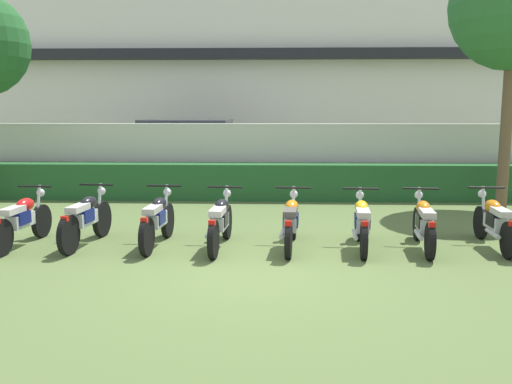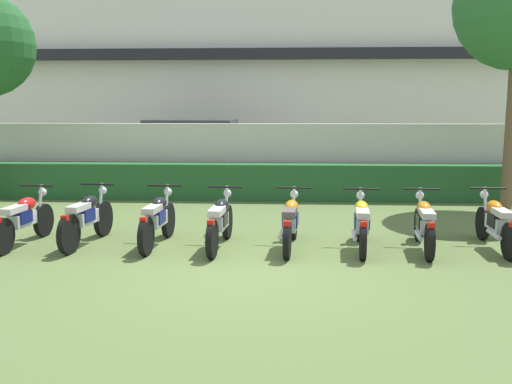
{
  "view_description": "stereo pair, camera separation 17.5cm",
  "coord_description": "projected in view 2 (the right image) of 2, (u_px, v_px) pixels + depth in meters",
  "views": [
    {
      "loc": [
        0.31,
        -7.56,
        2.29
      ],
      "look_at": [
        0.0,
        1.7,
        0.87
      ],
      "focal_mm": 39.17,
      "sensor_mm": 36.0,
      "label": 1
    },
    {
      "loc": [
        0.48,
        -7.55,
        2.29
      ],
      "look_at": [
        0.0,
        1.7,
        0.87
      ],
      "focal_mm": 39.17,
      "sensor_mm": 36.0,
      "label": 2
    }
  ],
  "objects": [
    {
      "name": "motorcycle_in_row_4",
      "position": [
        291.0,
        222.0,
        9.05
      ],
      "size": [
        0.6,
        1.89,
        0.94
      ],
      "rotation": [
        0.0,
        0.0,
        1.48
      ],
      "color": "black",
      "rests_on": "ground"
    },
    {
      "name": "hedge_row",
      "position": [
        265.0,
        182.0,
        13.85
      ],
      "size": [
        17.65,
        0.7,
        0.89
      ],
      "primitive_type": "cube",
      "color": "#235628",
      "rests_on": "ground"
    },
    {
      "name": "parked_car",
      "position": [
        196.0,
        150.0,
        17.4
      ],
      "size": [
        4.59,
        2.27,
        1.89
      ],
      "rotation": [
        0.0,
        0.0,
        -0.05
      ],
      "color": "silver",
      "rests_on": "ground"
    },
    {
      "name": "motorcycle_in_row_5",
      "position": [
        361.0,
        223.0,
        8.95
      ],
      "size": [
        0.6,
        1.81,
        0.95
      ],
      "rotation": [
        0.0,
        0.0,
        1.48
      ],
      "color": "black",
      "rests_on": "ground"
    },
    {
      "name": "motorcycle_in_row_7",
      "position": [
        496.0,
        223.0,
        8.99
      ],
      "size": [
        0.6,
        1.91,
        0.94
      ],
      "rotation": [
        0.0,
        0.0,
        1.53
      ],
      "color": "black",
      "rests_on": "ground"
    },
    {
      "name": "motorcycle_in_row_1",
      "position": [
        87.0,
        218.0,
        9.3
      ],
      "size": [
        0.6,
        1.89,
        0.97
      ],
      "rotation": [
        0.0,
        0.0,
        1.46
      ],
      "color": "black",
      "rests_on": "ground"
    },
    {
      "name": "motorcycle_in_row_6",
      "position": [
        424.0,
        223.0,
        8.93
      ],
      "size": [
        0.6,
        1.87,
        0.94
      ],
      "rotation": [
        0.0,
        0.0,
        1.46
      ],
      "color": "black",
      "rests_on": "ground"
    },
    {
      "name": "motorcycle_in_row_3",
      "position": [
        220.0,
        221.0,
        9.07
      ],
      "size": [
        0.6,
        1.92,
        0.95
      ],
      "rotation": [
        0.0,
        0.0,
        1.5
      ],
      "color": "black",
      "rests_on": "ground"
    },
    {
      "name": "motorcycle_in_row_2",
      "position": [
        157.0,
        219.0,
        9.22
      ],
      "size": [
        0.6,
        1.87,
        0.96
      ],
      "rotation": [
        0.0,
        0.0,
        1.5
      ],
      "color": "black",
      "rests_on": "ground"
    },
    {
      "name": "building",
      "position": [
        274.0,
        67.0,
        22.6
      ],
      "size": [
        23.23,
        6.5,
        7.77
      ],
      "color": "silver",
      "rests_on": "ground"
    },
    {
      "name": "ground",
      "position": [
        250.0,
        271.0,
        7.83
      ],
      "size": [
        60.0,
        60.0,
        0.0
      ],
      "primitive_type": "plane",
      "color": "#566B38"
    },
    {
      "name": "compound_wall",
      "position": [
        266.0,
        160.0,
        14.47
      ],
      "size": [
        22.07,
        0.3,
        1.86
      ],
      "primitive_type": "cube",
      "color": "beige",
      "rests_on": "ground"
    },
    {
      "name": "motorcycle_in_row_0",
      "position": [
        23.0,
        219.0,
        9.25
      ],
      "size": [
        0.6,
        1.88,
        0.95
      ],
      "rotation": [
        0.0,
        0.0,
        1.5
      ],
      "color": "black",
      "rests_on": "ground"
    }
  ]
}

